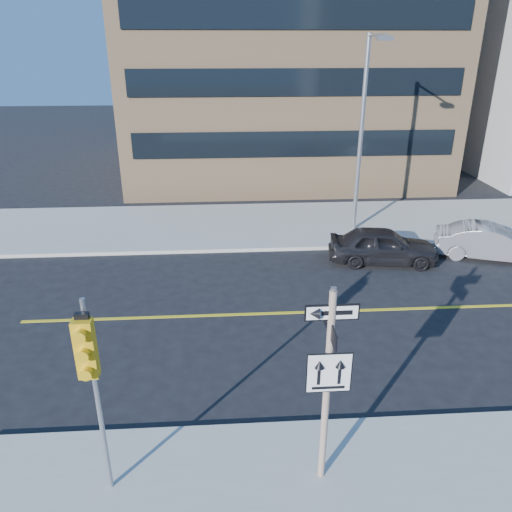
{
  "coord_description": "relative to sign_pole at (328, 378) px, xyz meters",
  "views": [
    {
      "loc": [
        -1.73,
        -9.58,
        7.87
      ],
      "look_at": [
        -0.82,
        4.0,
        1.98
      ],
      "focal_mm": 35.0,
      "sensor_mm": 36.0,
      "label": 1
    }
  ],
  "objects": [
    {
      "name": "traffic_signal",
      "position": [
        -4.0,
        -0.15,
        0.59
      ],
      "size": [
        0.32,
        0.45,
        4.0
      ],
      "color": "gray",
      "rests_on": "near_sidewalk"
    },
    {
      "name": "building_brick",
      "position": [
        2.0,
        27.51,
        6.56
      ],
      "size": [
        18.0,
        18.0,
        18.0
      ],
      "primitive_type": "cube",
      "color": "tan",
      "rests_on": "ground"
    },
    {
      "name": "sign_pole",
      "position": [
        0.0,
        0.0,
        0.0
      ],
      "size": [
        0.92,
        0.92,
        4.06
      ],
      "color": "beige",
      "rests_on": "near_sidewalk"
    },
    {
      "name": "ground",
      "position": [
        0.0,
        2.51,
        -2.44
      ],
      "size": [
        120.0,
        120.0,
        0.0
      ],
      "primitive_type": "plane",
      "color": "black",
      "rests_on": "ground"
    },
    {
      "name": "streetlight_a",
      "position": [
        4.0,
        13.27,
        2.32
      ],
      "size": [
        0.55,
        2.25,
        8.0
      ],
      "color": "gray",
      "rests_on": "far_sidewalk"
    },
    {
      "name": "parked_car_b",
      "position": [
        8.56,
        10.3,
        -1.77
      ],
      "size": [
        2.67,
        4.27,
        1.33
      ],
      "primitive_type": "imported",
      "rotation": [
        0.0,
        0.0,
        1.23
      ],
      "color": "slate",
      "rests_on": "ground"
    },
    {
      "name": "parked_car_a",
      "position": [
        4.28,
        10.17,
        -1.74
      ],
      "size": [
        2.16,
        4.24,
        1.38
      ],
      "primitive_type": "imported",
      "rotation": [
        0.0,
        0.0,
        1.44
      ],
      "color": "black",
      "rests_on": "ground"
    }
  ]
}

